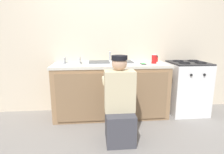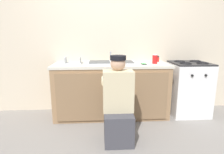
{
  "view_description": "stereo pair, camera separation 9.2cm",
  "coord_description": "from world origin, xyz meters",
  "px_view_note": "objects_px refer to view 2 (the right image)",
  "views": [
    {
      "loc": [
        -0.27,
        -2.72,
        1.34
      ],
      "look_at": [
        0.0,
        0.1,
        0.71
      ],
      "focal_mm": 30.0,
      "sensor_mm": 36.0,
      "label": 1
    },
    {
      "loc": [
        -0.18,
        -2.73,
        1.34
      ],
      "look_at": [
        0.0,
        0.1,
        0.71
      ],
      "focal_mm": 30.0,
      "sensor_mm": 36.0,
      "label": 2
    }
  ],
  "objects_px": {
    "plumber_person": "(118,107)",
    "soda_cup_red": "(155,59)",
    "cell_phone": "(144,64)",
    "dish_rack_tray": "(73,62)",
    "sink_double_basin": "(111,63)",
    "spice_bottle_red": "(158,59)",
    "stove_range": "(188,88)"
  },
  "relations": [
    {
      "from": "plumber_person",
      "to": "soda_cup_red",
      "type": "height_order",
      "value": "plumber_person"
    },
    {
      "from": "cell_phone",
      "to": "dish_rack_tray",
      "type": "xyz_separation_m",
      "value": [
        -1.14,
        0.11,
        0.02
      ]
    },
    {
      "from": "sink_double_basin",
      "to": "spice_bottle_red",
      "type": "xyz_separation_m",
      "value": [
        0.83,
        0.17,
        0.03
      ]
    },
    {
      "from": "stove_range",
      "to": "cell_phone",
      "type": "distance_m",
      "value": 0.94
    },
    {
      "from": "dish_rack_tray",
      "to": "spice_bottle_red",
      "type": "xyz_separation_m",
      "value": [
        1.45,
        0.15,
        0.03
      ]
    },
    {
      "from": "stove_range",
      "to": "cell_phone",
      "type": "xyz_separation_m",
      "value": [
        -0.82,
        -0.09,
        0.45
      ]
    },
    {
      "from": "sink_double_basin",
      "to": "dish_rack_tray",
      "type": "distance_m",
      "value": 0.62
    },
    {
      "from": "dish_rack_tray",
      "to": "soda_cup_red",
      "type": "height_order",
      "value": "soda_cup_red"
    },
    {
      "from": "sink_double_basin",
      "to": "plumber_person",
      "type": "height_order",
      "value": "plumber_person"
    },
    {
      "from": "sink_double_basin",
      "to": "soda_cup_red",
      "type": "xyz_separation_m",
      "value": [
        0.71,
        -0.04,
        0.06
      ]
    },
    {
      "from": "sink_double_basin",
      "to": "plumber_person",
      "type": "relative_size",
      "value": 0.72
    },
    {
      "from": "dish_rack_tray",
      "to": "cell_phone",
      "type": "bearing_deg",
      "value": -5.63
    },
    {
      "from": "plumber_person",
      "to": "spice_bottle_red",
      "type": "bearing_deg",
      "value": 50.94
    },
    {
      "from": "sink_double_basin",
      "to": "cell_phone",
      "type": "distance_m",
      "value": 0.52
    },
    {
      "from": "stove_range",
      "to": "dish_rack_tray",
      "type": "bearing_deg",
      "value": 179.25
    },
    {
      "from": "dish_rack_tray",
      "to": "spice_bottle_red",
      "type": "height_order",
      "value": "dish_rack_tray"
    },
    {
      "from": "cell_phone",
      "to": "dish_rack_tray",
      "type": "relative_size",
      "value": 0.5
    },
    {
      "from": "sink_double_basin",
      "to": "dish_rack_tray",
      "type": "height_order",
      "value": "sink_double_basin"
    },
    {
      "from": "spice_bottle_red",
      "to": "cell_phone",
      "type": "bearing_deg",
      "value": -139.97
    },
    {
      "from": "sink_double_basin",
      "to": "cell_phone",
      "type": "bearing_deg",
      "value": -9.76
    },
    {
      "from": "sink_double_basin",
      "to": "soda_cup_red",
      "type": "bearing_deg",
      "value": -2.86
    },
    {
      "from": "plumber_person",
      "to": "sink_double_basin",
      "type": "bearing_deg",
      "value": 92.97
    },
    {
      "from": "sink_double_basin",
      "to": "dish_rack_tray",
      "type": "xyz_separation_m",
      "value": [
        -0.62,
        0.02,
        0.01
      ]
    },
    {
      "from": "dish_rack_tray",
      "to": "soda_cup_red",
      "type": "relative_size",
      "value": 1.84
    },
    {
      "from": "stove_range",
      "to": "plumber_person",
      "type": "distance_m",
      "value": 1.52
    },
    {
      "from": "soda_cup_red",
      "to": "spice_bottle_red",
      "type": "distance_m",
      "value": 0.24
    },
    {
      "from": "sink_double_basin",
      "to": "spice_bottle_red",
      "type": "relative_size",
      "value": 7.62
    },
    {
      "from": "sink_double_basin",
      "to": "spice_bottle_red",
      "type": "distance_m",
      "value": 0.85
    },
    {
      "from": "cell_phone",
      "to": "stove_range",
      "type": "bearing_deg",
      "value": 6.05
    },
    {
      "from": "cell_phone",
      "to": "spice_bottle_red",
      "type": "distance_m",
      "value": 0.41
    },
    {
      "from": "dish_rack_tray",
      "to": "spice_bottle_red",
      "type": "distance_m",
      "value": 1.46
    },
    {
      "from": "cell_phone",
      "to": "dish_rack_tray",
      "type": "bearing_deg",
      "value": 174.37
    }
  ]
}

